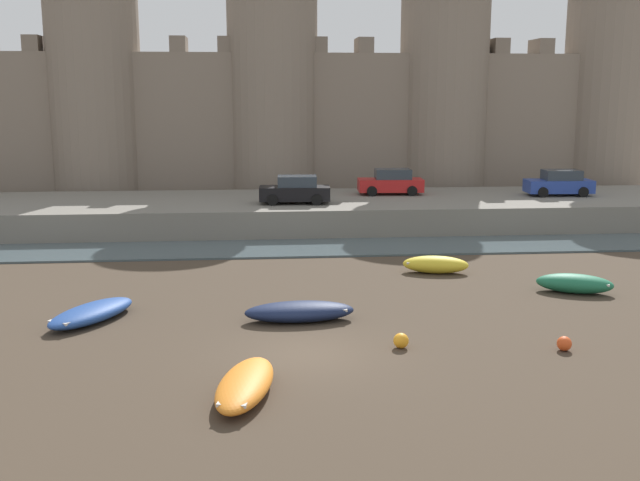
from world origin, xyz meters
The scene contains 14 objects.
ground_plane centered at (0.00, 0.00, 0.00)m, with size 160.00×160.00×0.00m, color #423528.
water_channel centered at (0.00, 16.11, 0.05)m, with size 80.00×4.50×0.10m, color #47565B.
quay_road centered at (0.00, 23.36, 0.82)m, with size 62.09×10.00×1.63m, color slate.
castle centered at (0.00, 32.99, 7.42)m, with size 57.29×7.20×19.33m.
rowboat_midflat_left centered at (-7.33, 4.14, 0.32)m, with size 3.31×4.15×0.60m.
rowboat_foreground_centre centered at (6.57, 10.21, 0.41)m, with size 3.11×1.75×0.79m.
rowboat_midflat_centre centered at (0.01, 3.48, 0.37)m, with size 3.95×1.59×0.71m.
rowboat_foreground_right centered at (-1.85, -3.07, 0.33)m, with size 2.12×4.06×0.62m.
rowboat_midflat_right centered at (11.36, 6.33, 0.41)m, with size 3.23×2.25×0.78m.
mooring_buoy_near_shore centered at (3.03, 0.31, 0.25)m, with size 0.49×0.49×0.49m, color orange.
mooring_buoy_near_channel centered at (8.09, -0.39, 0.23)m, with size 0.46×0.46×0.46m, color #E04C1E.
car_quay_east centered at (7.24, 24.98, 2.41)m, with size 4.18×2.04×1.62m.
car_quay_centre_east centered at (17.74, 23.47, 2.41)m, with size 4.18×2.04×1.62m.
car_quay_west centered at (0.91, 21.46, 2.41)m, with size 4.18×2.04×1.62m.
Camera 1 is at (-1.56, -21.98, 7.89)m, focal length 42.00 mm.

